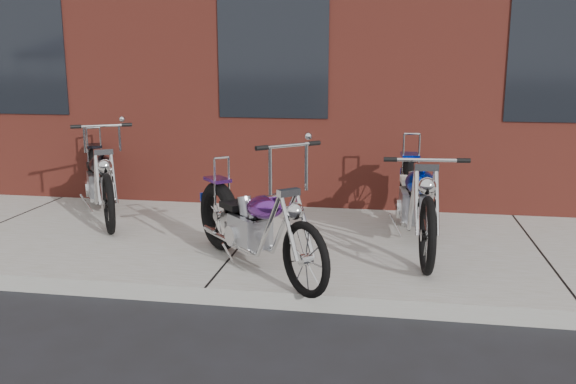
# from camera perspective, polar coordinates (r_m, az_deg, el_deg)

# --- Properties ---
(ground) EXTENTS (120.00, 120.00, 0.00)m
(ground) POSITION_cam_1_polar(r_m,az_deg,el_deg) (5.26, -7.72, -10.41)
(ground) COLOR black
(ground) RESTS_ON ground
(sidewalk) EXTENTS (22.00, 3.00, 0.15)m
(sidewalk) POSITION_cam_1_polar(r_m,az_deg,el_deg) (6.60, -3.86, -4.91)
(sidewalk) COLOR gray
(sidewalk) RESTS_ON ground
(chopper_purple) EXTENTS (1.55, 1.66, 1.22)m
(chopper_purple) POSITION_cam_1_polar(r_m,az_deg,el_deg) (5.52, -3.18, -3.29)
(chopper_purple) COLOR black
(chopper_purple) RESTS_ON sidewalk
(chopper_blue) EXTENTS (0.60, 2.45, 1.06)m
(chopper_blue) POSITION_cam_1_polar(r_m,az_deg,el_deg) (6.38, 11.93, -0.95)
(chopper_blue) COLOR black
(chopper_blue) RESTS_ON sidewalk
(chopper_third) EXTENTS (1.31, 2.04, 1.18)m
(chopper_third) POSITION_cam_1_polar(r_m,az_deg,el_deg) (7.74, -17.10, 0.91)
(chopper_third) COLOR black
(chopper_third) RESTS_ON sidewalk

